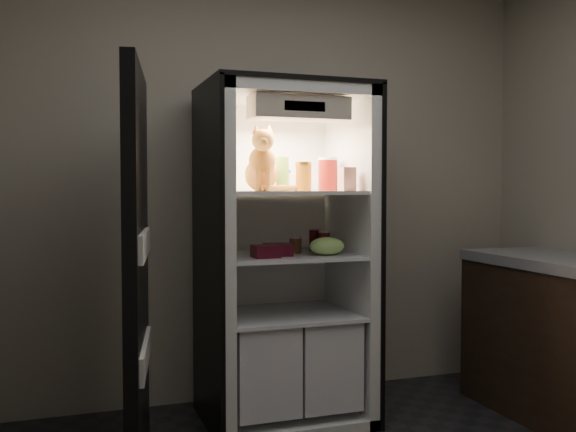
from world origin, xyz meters
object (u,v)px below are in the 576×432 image
object	(u,v)px
soda_can_b	(324,241)
soda_can_c	(324,243)
condiment_jar	(295,245)
berry_box_right	(278,250)
grape_bag	(327,246)
pepper_jar	(328,174)
soda_can_a	(315,240)
parmesan_shaker	(282,174)
cream_carton	(347,179)
tabby_cat	(262,166)
salsa_jar	(304,176)
berry_box_left	(266,251)
mayo_tub	(283,180)
refrigerator	(282,279)

from	to	relation	value
soda_can_b	soda_can_c	size ratio (longest dim) A/B	1.01
condiment_jar	soda_can_c	bearing A→B (deg)	-23.41
soda_can_b	berry_box_right	bearing A→B (deg)	-158.76
grape_bag	berry_box_right	world-z (taller)	grape_bag
pepper_jar	berry_box_right	size ratio (longest dim) A/B	1.43
pepper_jar	soda_can_a	xyz separation A→B (m)	(-0.06, 0.06, -0.38)
parmesan_shaker	cream_carton	distance (m)	0.38
soda_can_c	parmesan_shaker	bearing A→B (deg)	152.03
tabby_cat	salsa_jar	bearing A→B (deg)	4.68
grape_bag	parmesan_shaker	bearing A→B (deg)	133.37
berry_box_right	pepper_jar	bearing A→B (deg)	21.93
grape_bag	cream_carton	bearing A→B (deg)	-23.16
parmesan_shaker	salsa_jar	bearing A→B (deg)	-52.84
salsa_jar	berry_box_left	world-z (taller)	salsa_jar
pepper_jar	grape_bag	size ratio (longest dim) A/B	0.96
soda_can_a	soda_can_c	size ratio (longest dim) A/B	1.03
salsa_jar	berry_box_right	bearing A→B (deg)	-166.97
mayo_tub	salsa_jar	xyz separation A→B (m)	(0.06, -0.16, 0.02)
cream_carton	grape_bag	world-z (taller)	cream_carton
grape_bag	soda_can_c	bearing A→B (deg)	77.70
pepper_jar	tabby_cat	bearing A→B (deg)	-170.52
mayo_tub	pepper_jar	distance (m)	0.26
parmesan_shaker	cream_carton	xyz separation A→B (m)	(0.29, -0.24, -0.03)
salsa_jar	pepper_jar	xyz separation A→B (m)	(0.19, 0.10, 0.02)
salsa_jar	soda_can_c	world-z (taller)	salsa_jar
tabby_cat	berry_box_right	size ratio (longest dim) A/B	2.67
berry_box_left	salsa_jar	bearing A→B (deg)	21.59
parmesan_shaker	pepper_jar	distance (m)	0.27
pepper_jar	soda_can_a	bearing A→B (deg)	134.48
berry_box_right	berry_box_left	bearing A→B (deg)	-145.51
grape_bag	salsa_jar	bearing A→B (deg)	139.77
soda_can_c	berry_box_right	bearing A→B (deg)	-172.32
tabby_cat	parmesan_shaker	world-z (taller)	tabby_cat
mayo_tub	salsa_jar	distance (m)	0.18
refrigerator	tabby_cat	world-z (taller)	refrigerator
tabby_cat	berry_box_left	bearing A→B (deg)	-86.09
salsa_jar	berry_box_left	bearing A→B (deg)	-158.41
parmesan_shaker	berry_box_left	size ratio (longest dim) A/B	1.44
salsa_jar	berry_box_left	xyz separation A→B (m)	(-0.25, -0.10, -0.40)
mayo_tub	refrigerator	bearing A→B (deg)	-115.04
soda_can_c	tabby_cat	bearing A→B (deg)	174.75
refrigerator	berry_box_left	distance (m)	0.33
tabby_cat	condiment_jar	distance (m)	0.48
salsa_jar	pepper_jar	size ratio (longest dim) A/B	0.83
salsa_jar	cream_carton	distance (m)	0.24
salsa_jar	condiment_jar	xyz separation A→B (m)	(-0.02, 0.07, -0.38)
cream_carton	soda_can_a	bearing A→B (deg)	103.91
soda_can_a	soda_can_b	size ratio (longest dim) A/B	1.02
soda_can_a	berry_box_right	xyz separation A→B (m)	(-0.29, -0.20, -0.03)
tabby_cat	pepper_jar	xyz separation A→B (m)	(0.42, 0.07, -0.04)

